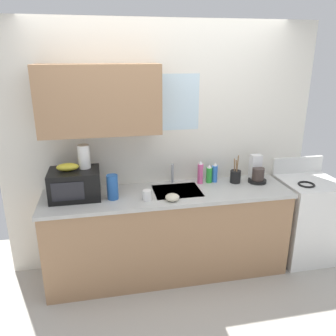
{
  "coord_description": "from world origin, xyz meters",
  "views": [
    {
      "loc": [
        -0.6,
        -2.97,
        2.18
      ],
      "look_at": [
        0.0,
        0.0,
        1.15
      ],
      "focal_mm": 35.96,
      "sensor_mm": 36.0,
      "label": 1
    }
  ],
  "objects_px": {
    "microwave": "(75,184)",
    "dish_soap_bottle_pink": "(200,173)",
    "banana_bunch": "(68,167)",
    "dish_soap_bottle_green": "(209,174)",
    "mug_white": "(147,195)",
    "utensil_crock": "(235,176)",
    "dish_soap_bottle_blue": "(215,173)",
    "cereal_canister": "(112,187)",
    "small_bowl": "(172,197)",
    "paper_towel_roll": "(84,157)",
    "coffee_maker": "(257,172)",
    "stove_range": "(305,218)"
  },
  "relations": [
    {
      "from": "cereal_canister",
      "to": "mug_white",
      "type": "relative_size",
      "value": 2.45
    },
    {
      "from": "dish_soap_bottle_pink",
      "to": "mug_white",
      "type": "distance_m",
      "value": 0.68
    },
    {
      "from": "microwave",
      "to": "dish_soap_bottle_pink",
      "type": "height_order",
      "value": "microwave"
    },
    {
      "from": "microwave",
      "to": "coffee_maker",
      "type": "relative_size",
      "value": 1.64
    },
    {
      "from": "coffee_maker",
      "to": "dish_soap_bottle_blue",
      "type": "distance_m",
      "value": 0.44
    },
    {
      "from": "paper_towel_roll",
      "to": "cereal_canister",
      "type": "distance_m",
      "value": 0.39
    },
    {
      "from": "stove_range",
      "to": "utensil_crock",
      "type": "distance_m",
      "value": 0.97
    },
    {
      "from": "stove_range",
      "to": "utensil_crock",
      "type": "xyz_separation_m",
      "value": [
        -0.81,
        0.12,
        0.51
      ]
    },
    {
      "from": "stove_range",
      "to": "microwave",
      "type": "bearing_deg",
      "value": 178.94
    },
    {
      "from": "dish_soap_bottle_green",
      "to": "mug_white",
      "type": "relative_size",
      "value": 2.07
    },
    {
      "from": "coffee_maker",
      "to": "dish_soap_bottle_green",
      "type": "bearing_deg",
      "value": 171.97
    },
    {
      "from": "coffee_maker",
      "to": "utensil_crock",
      "type": "height_order",
      "value": "utensil_crock"
    },
    {
      "from": "stove_range",
      "to": "dish_soap_bottle_pink",
      "type": "bearing_deg",
      "value": 171.94
    },
    {
      "from": "dish_soap_bottle_pink",
      "to": "cereal_canister",
      "type": "xyz_separation_m",
      "value": [
        -0.91,
        -0.22,
        0.0
      ]
    },
    {
      "from": "coffee_maker",
      "to": "dish_soap_bottle_green",
      "type": "xyz_separation_m",
      "value": [
        -0.5,
        0.07,
        -0.01
      ]
    },
    {
      "from": "banana_bunch",
      "to": "cereal_canister",
      "type": "relative_size",
      "value": 0.86
    },
    {
      "from": "microwave",
      "to": "dish_soap_bottle_pink",
      "type": "relative_size",
      "value": 1.88
    },
    {
      "from": "banana_bunch",
      "to": "cereal_canister",
      "type": "height_order",
      "value": "banana_bunch"
    },
    {
      "from": "paper_towel_roll",
      "to": "dish_soap_bottle_blue",
      "type": "height_order",
      "value": "paper_towel_roll"
    },
    {
      "from": "mug_white",
      "to": "utensil_crock",
      "type": "xyz_separation_m",
      "value": [
        0.97,
        0.26,
        0.02
      ]
    },
    {
      "from": "dish_soap_bottle_green",
      "to": "dish_soap_bottle_blue",
      "type": "bearing_deg",
      "value": 4.93
    },
    {
      "from": "coffee_maker",
      "to": "dish_soap_bottle_green",
      "type": "height_order",
      "value": "coffee_maker"
    },
    {
      "from": "utensil_crock",
      "to": "banana_bunch",
      "type": "bearing_deg",
      "value": -177.6
    },
    {
      "from": "dish_soap_bottle_green",
      "to": "utensil_crock",
      "type": "bearing_deg",
      "value": -12.34
    },
    {
      "from": "dish_soap_bottle_pink",
      "to": "coffee_maker",
      "type": "bearing_deg",
      "value": -5.92
    },
    {
      "from": "banana_bunch",
      "to": "dish_soap_bottle_green",
      "type": "relative_size",
      "value": 1.02
    },
    {
      "from": "banana_bunch",
      "to": "dish_soap_bottle_green",
      "type": "xyz_separation_m",
      "value": [
        1.4,
        0.13,
        -0.21
      ]
    },
    {
      "from": "cereal_canister",
      "to": "small_bowl",
      "type": "height_order",
      "value": "cereal_canister"
    },
    {
      "from": "stove_range",
      "to": "utensil_crock",
      "type": "height_order",
      "value": "utensil_crock"
    },
    {
      "from": "paper_towel_roll",
      "to": "dish_soap_bottle_pink",
      "type": "distance_m",
      "value": 1.18
    },
    {
      "from": "dish_soap_bottle_pink",
      "to": "mug_white",
      "type": "height_order",
      "value": "dish_soap_bottle_pink"
    },
    {
      "from": "microwave",
      "to": "paper_towel_roll",
      "type": "distance_m",
      "value": 0.27
    },
    {
      "from": "dish_soap_bottle_green",
      "to": "mug_white",
      "type": "xyz_separation_m",
      "value": [
        -0.7,
        -0.32,
        -0.04
      ]
    },
    {
      "from": "dish_soap_bottle_blue",
      "to": "cereal_canister",
      "type": "bearing_deg",
      "value": -167.66
    },
    {
      "from": "banana_bunch",
      "to": "small_bowl",
      "type": "xyz_separation_m",
      "value": [
        0.92,
        -0.25,
        -0.27
      ]
    },
    {
      "from": "coffee_maker",
      "to": "dish_soap_bottle_pink",
      "type": "relative_size",
      "value": 1.14
    },
    {
      "from": "coffee_maker",
      "to": "dish_soap_bottle_pink",
      "type": "height_order",
      "value": "coffee_maker"
    },
    {
      "from": "dish_soap_bottle_pink",
      "to": "dish_soap_bottle_blue",
      "type": "xyz_separation_m",
      "value": [
        0.16,
        0.01,
        -0.02
      ]
    },
    {
      "from": "paper_towel_roll",
      "to": "dish_soap_bottle_blue",
      "type": "bearing_deg",
      "value": 3.67
    },
    {
      "from": "dish_soap_bottle_blue",
      "to": "cereal_canister",
      "type": "relative_size",
      "value": 0.91
    },
    {
      "from": "microwave",
      "to": "dish_soap_bottle_green",
      "type": "distance_m",
      "value": 1.35
    },
    {
      "from": "paper_towel_roll",
      "to": "utensil_crock",
      "type": "bearing_deg",
      "value": 0.75
    },
    {
      "from": "utensil_crock",
      "to": "dish_soap_bottle_green",
      "type": "bearing_deg",
      "value": 167.66
    },
    {
      "from": "microwave",
      "to": "mug_white",
      "type": "distance_m",
      "value": 0.68
    },
    {
      "from": "coffee_maker",
      "to": "microwave",
      "type": "bearing_deg",
      "value": -178.14
    },
    {
      "from": "banana_bunch",
      "to": "dish_soap_bottle_blue",
      "type": "height_order",
      "value": "banana_bunch"
    },
    {
      "from": "paper_towel_roll",
      "to": "small_bowl",
      "type": "height_order",
      "value": "paper_towel_roll"
    },
    {
      "from": "dish_soap_bottle_pink",
      "to": "banana_bunch",
      "type": "bearing_deg",
      "value": -174.71
    },
    {
      "from": "banana_bunch",
      "to": "utensil_crock",
      "type": "xyz_separation_m",
      "value": [
        1.67,
        0.07,
        -0.23
      ]
    },
    {
      "from": "stove_range",
      "to": "small_bowl",
      "type": "relative_size",
      "value": 8.31
    }
  ]
}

